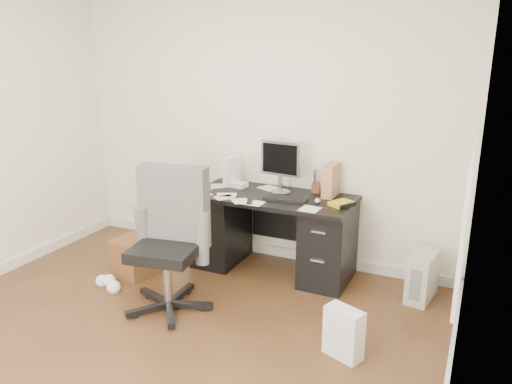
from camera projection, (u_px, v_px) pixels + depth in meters
ground at (140, 353)px, 3.50m from camera, size 4.00×4.00×0.00m
room_shell at (130, 117)px, 3.05m from camera, size 4.02×4.02×2.71m
desk at (272, 231)px, 4.71m from camera, size 1.50×0.70×0.75m
loose_papers at (251, 194)px, 4.65m from camera, size 1.10×0.60×0.00m
lcd_monitor at (281, 167)px, 4.62m from camera, size 0.42×0.26×0.50m
keyboard at (286, 199)px, 4.46m from camera, size 0.40×0.15×0.02m
computer_mouse at (317, 201)px, 4.33m from camera, size 0.08×0.08×0.06m
travel_mug at (204, 179)px, 4.80m from camera, size 0.10×0.10×0.19m
white_binder at (233, 171)px, 4.93m from camera, size 0.15×0.26×0.28m
magazine_file at (331, 180)px, 4.55m from camera, size 0.13×0.26×0.30m
pen_cup at (316, 181)px, 4.67m from camera, size 0.12×0.12×0.22m
yellow_book at (342, 204)px, 4.31m from camera, size 0.23×0.25×0.03m
paper_remote at (251, 202)px, 4.39m from camera, size 0.22×0.17×0.02m
office_chair at (166, 243)px, 3.94m from camera, size 0.75×0.75×1.16m
pc_tower at (423, 276)px, 4.22m from camera, size 0.24×0.43×0.41m
shopping_bag at (344, 333)px, 3.42m from camera, size 0.32×0.27×0.36m
wicker_basket at (135, 256)px, 4.69m from camera, size 0.41×0.41×0.35m
desk_printer at (211, 252)px, 4.99m from camera, size 0.31×0.26×0.18m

